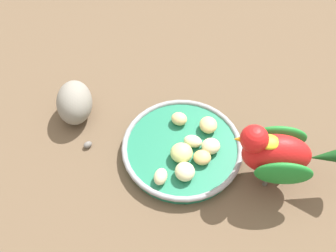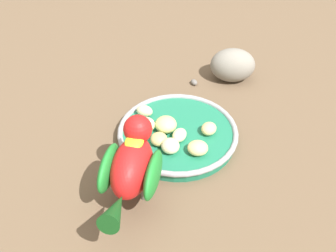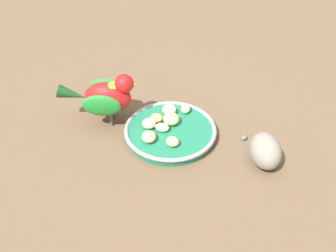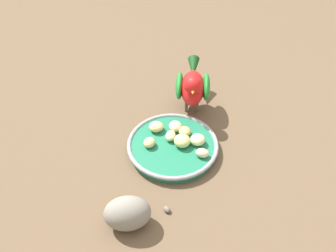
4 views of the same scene
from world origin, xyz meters
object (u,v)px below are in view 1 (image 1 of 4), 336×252
at_px(feeding_bowl, 182,148).
at_px(parrot, 279,153).
at_px(apple_piece_1, 193,141).
at_px(apple_piece_0, 211,146).
at_px(rock_large, 74,102).
at_px(pebble_0, 88,145).
at_px(apple_piece_6, 208,125).
at_px(apple_piece_7, 160,177).
at_px(apple_piece_2, 185,172).
at_px(apple_piece_5, 179,119).
at_px(apple_piece_3, 181,153).
at_px(apple_piece_4, 202,157).

xyz_separation_m(feeding_bowl, parrot, (0.16, -0.03, 0.07)).
bearing_deg(feeding_bowl, apple_piece_1, 21.90).
bearing_deg(feeding_bowl, parrot, -11.52).
xyz_separation_m(apple_piece_0, parrot, (0.11, -0.03, 0.05)).
xyz_separation_m(feeding_bowl, rock_large, (-0.21, 0.06, 0.02)).
xyz_separation_m(rock_large, pebble_0, (0.04, -0.07, -0.03)).
distance_m(apple_piece_6, pebble_0, 0.22).
xyz_separation_m(apple_piece_6, rock_large, (-0.26, 0.02, 0.01)).
height_order(apple_piece_7, parrot, parrot).
height_order(feeding_bowl, apple_piece_6, apple_piece_6).
height_order(apple_piece_0, apple_piece_2, apple_piece_2).
bearing_deg(apple_piece_6, parrot, -34.19).
bearing_deg(apple_piece_1, rock_large, 166.57).
relative_size(apple_piece_7, rock_large, 0.34).
xyz_separation_m(apple_piece_5, apple_piece_6, (0.05, -0.01, 0.00)).
xyz_separation_m(apple_piece_1, apple_piece_6, (0.02, 0.04, 0.00)).
bearing_deg(apple_piece_3, apple_piece_0, 23.63).
bearing_deg(parrot, pebble_0, -7.47).
height_order(parrot, pebble_0, parrot).
bearing_deg(apple_piece_2, apple_piece_6, 72.72).
relative_size(feeding_bowl, pebble_0, 13.32).
distance_m(apple_piece_5, rock_large, 0.20).
height_order(apple_piece_1, apple_piece_2, apple_piece_2).
bearing_deg(apple_piece_3, apple_piece_4, -4.08).
xyz_separation_m(apple_piece_2, apple_piece_3, (-0.01, 0.04, 0.00)).
bearing_deg(apple_piece_1, apple_piece_6, 57.33).
height_order(apple_piece_2, parrot, parrot).
bearing_deg(feeding_bowl, apple_piece_0, -0.46).
distance_m(apple_piece_5, parrot, 0.20).
relative_size(apple_piece_2, parrot, 0.18).
xyz_separation_m(apple_piece_0, apple_piece_2, (-0.04, -0.06, 0.00)).
distance_m(feeding_bowl, apple_piece_0, 0.05).
relative_size(apple_piece_5, apple_piece_6, 0.85).
bearing_deg(apple_piece_1, feeding_bowl, -158.10).
bearing_deg(apple_piece_7, feeding_bowl, 68.06).
height_order(feeding_bowl, apple_piece_4, apple_piece_4).
relative_size(apple_piece_1, apple_piece_3, 0.84).
bearing_deg(apple_piece_4, apple_piece_6, 85.48).
height_order(apple_piece_7, pebble_0, apple_piece_7).
distance_m(apple_piece_5, pebble_0, 0.18).
relative_size(apple_piece_0, pebble_0, 2.03).
bearing_deg(apple_piece_2, feeding_bowl, 100.21).
bearing_deg(pebble_0, apple_piece_5, 21.37).
relative_size(apple_piece_0, apple_piece_4, 1.07).
height_order(apple_piece_4, apple_piece_7, apple_piece_7).
height_order(apple_piece_5, parrot, parrot).
bearing_deg(feeding_bowl, apple_piece_2, -79.79).
distance_m(feeding_bowl, rock_large, 0.22).
xyz_separation_m(apple_piece_1, pebble_0, (-0.19, -0.02, -0.02)).
relative_size(apple_piece_2, rock_large, 0.38).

